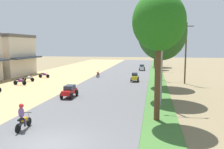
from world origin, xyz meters
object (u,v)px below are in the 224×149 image
object	(u,v)px
parked_motorbike_sixth	(44,75)
streetlamp_far	(157,49)
median_tree_third	(159,29)
car_sedan_silver	(142,67)
streetlamp_mid	(158,50)
parked_motorbike_fifth	(28,78)
car_hatchback_yellow	(135,77)
car_sedan_red	(69,91)
median_tree_fourth	(156,43)
utility_pole_near	(186,52)
median_tree_fifth	(155,35)
median_tree_second	(162,33)
streetlamp_farthest	(156,48)
motorbike_ahead_second	(98,74)
streetlamp_near	(162,51)
motorbike_foreground_rider	(23,117)
median_tree_nearest	(159,22)
parked_motorbike_fourth	(20,81)

from	to	relation	value
parked_motorbike_sixth	streetlamp_far	size ratio (longest dim) A/B	0.25
median_tree_third	car_sedan_silver	bearing A→B (deg)	99.19
streetlamp_mid	streetlamp_far	bearing A→B (deg)	90.00
parked_motorbike_fifth	car_hatchback_yellow	distance (m)	15.01
car_sedan_red	streetlamp_far	bearing A→B (deg)	71.94
median_tree_fourth	utility_pole_near	xyz separation A→B (m)	(3.75, -18.68, -1.38)
median_tree_fourth	median_tree_fifth	xyz separation A→B (m)	(-0.16, 6.54, 1.96)
median_tree_fifth	streetlamp_far	size ratio (longest dim) A/B	1.40
median_tree_second	utility_pole_near	distance (m)	10.67
streetlamp_mid	streetlamp_far	size ratio (longest dim) A/B	1.05
car_hatchback_yellow	streetlamp_farthest	bearing A→B (deg)	84.18
parked_motorbike_sixth	median_tree_second	world-z (taller)	median_tree_second
motorbike_ahead_second	streetlamp_farthest	bearing A→B (deg)	71.17
utility_pole_near	parked_motorbike_sixth	bearing A→B (deg)	175.20
utility_pole_near	car_sedan_red	distance (m)	16.78
streetlamp_near	utility_pole_near	xyz separation A→B (m)	(3.52, 12.61, -0.42)
median_tree_fifth	utility_pole_near	size ratio (longest dim) A/B	1.26
motorbike_foreground_rider	car_sedan_red	bearing A→B (deg)	92.15
median_tree_third	median_tree_fifth	distance (m)	27.58
streetlamp_near	streetlamp_mid	bearing A→B (deg)	90.00
car_sedan_silver	motorbike_foreground_rider	size ratio (longest dim) A/B	1.26
streetlamp_far	motorbike_ahead_second	size ratio (longest dim) A/B	4.06
streetlamp_mid	car_sedan_red	size ratio (longest dim) A/B	3.38
streetlamp_far	parked_motorbike_fifth	bearing A→B (deg)	-135.44
median_tree_fourth	streetlamp_far	size ratio (longest dim) A/B	1.02
median_tree_third	median_tree_fourth	xyz separation A→B (m)	(-0.17, 21.04, -1.48)
median_tree_second	utility_pole_near	size ratio (longest dim) A/B	1.10
utility_pole_near	median_tree_nearest	bearing A→B (deg)	-103.17
motorbike_foreground_rider	utility_pole_near	bearing A→B (deg)	59.33
streetlamp_farthest	streetlamp_far	bearing A→B (deg)	-90.00
car_hatchback_yellow	median_tree_fourth	bearing A→B (deg)	80.84
streetlamp_far	utility_pole_near	distance (m)	16.07
streetlamp_near	median_tree_second	bearing A→B (deg)	88.63
streetlamp_far	utility_pole_near	xyz separation A→B (m)	(3.52, -15.68, -0.05)
median_tree_fourth	median_tree_nearest	bearing A→B (deg)	-90.21
median_tree_second	streetlamp_farthest	world-z (taller)	median_tree_second
median_tree_nearest	median_tree_second	bearing A→B (deg)	86.36
median_tree_second	car_hatchback_yellow	xyz separation A→B (m)	(-3.26, 10.21, -5.59)
car_hatchback_yellow	median_tree_third	bearing A→B (deg)	-40.78
car_sedan_silver	motorbike_foreground_rider	bearing A→B (deg)	-98.74
parked_motorbike_sixth	streetlamp_farthest	xyz separation A→B (m)	(17.47, 29.87, 3.69)
streetlamp_near	motorbike_ahead_second	distance (m)	19.62
car_hatchback_yellow	motorbike_ahead_second	size ratio (longest dim) A/B	1.11
streetlamp_far	car_hatchback_yellow	size ratio (longest dim) A/B	3.64
median_tree_fourth	streetlamp_near	size ratio (longest dim) A/B	0.93
median_tree_third	utility_pole_near	xyz separation A→B (m)	(3.58, 2.36, -2.86)
median_tree_second	median_tree_third	distance (m)	7.56
car_sedan_silver	car_sedan_red	bearing A→B (deg)	-102.39
median_tree_fifth	streetlamp_mid	bearing A→B (deg)	-88.97
parked_motorbike_fourth	median_tree_fourth	bearing A→B (deg)	53.92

